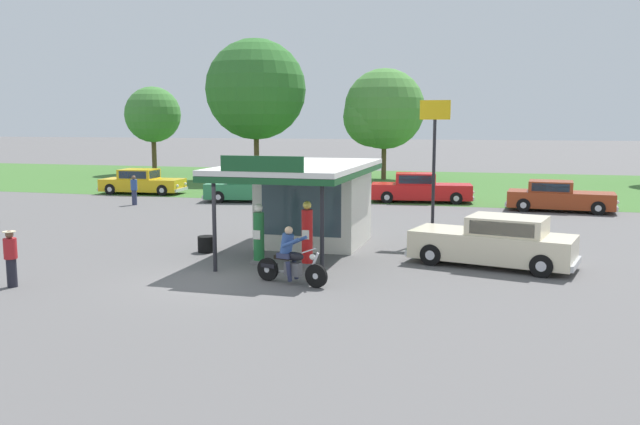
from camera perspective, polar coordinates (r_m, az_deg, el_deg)
The scene contains 18 objects.
ground_plane at distance 18.42m, azimuth -9.03°, elevation -5.87°, with size 300.00×300.00×0.00m, color #5B5959.
grass_verge_strip at distance 47.08m, azimuth 6.10°, elevation 2.56°, with size 120.00×24.00×0.01m, color #3D6B2D.
service_station_kiosk at distance 22.94m, azimuth -0.75°, elevation 1.38°, with size 4.15×7.42×3.43m.
gas_pump_nearside at distance 20.30m, azimuth -5.37°, elevation -2.08°, with size 0.44×0.44×1.86m.
gas_pump_offside at distance 19.80m, azimuth -1.13°, elevation -2.10°, with size 0.44×0.44×2.00m.
motorcycle_with_rider at distance 17.67m, azimuth -2.61°, elevation -4.19°, with size 2.15×0.84×1.58m.
featured_classic_sedan at distance 20.55m, azimuth 14.99°, elevation -2.55°, with size 5.24×2.88×1.55m.
parked_car_back_row_centre_left at distance 34.21m, azimuth 20.11°, elevation 1.26°, with size 5.29×2.28×1.48m.
parked_car_back_row_centre at distance 36.17m, azimuth 8.74°, elevation 2.04°, with size 5.75×2.49×1.59m.
parked_car_back_row_far_left at distance 36.20m, azimuth -5.96°, elevation 2.10°, with size 5.58×2.82×1.61m.
parked_car_back_row_centre_right at distance 41.45m, azimuth -15.27°, elevation 2.54°, with size 5.25×2.34×1.50m.
bystander_leaning_by_kiosk at distance 19.15m, azimuth -25.38°, elevation -3.55°, with size 0.34×0.34×1.52m.
bystander_chatting_near_pumps at distance 35.84m, azimuth -15.92°, elevation 1.94°, with size 0.34×0.34×1.56m.
tree_oak_right at distance 49.99m, azimuth 5.36°, elevation 8.79°, with size 6.06×6.06×8.37m.
tree_oak_far_left at distance 57.41m, azimuth -14.39°, elevation 8.27°, with size 4.68×4.68×7.32m.
tree_oak_centre at distance 50.29m, azimuth -5.67°, elevation 10.48°, with size 7.56×7.56×10.58m.
roadside_pole_sign at distance 24.31m, azimuth 9.95°, elevation 5.73°, with size 1.10×0.12×5.14m.
spare_tire_stack at distance 22.37m, azimuth -9.86°, elevation -2.73°, with size 0.60×0.60×0.54m.
Camera 1 is at (7.42, -16.29, 4.35)m, focal length 36.66 mm.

